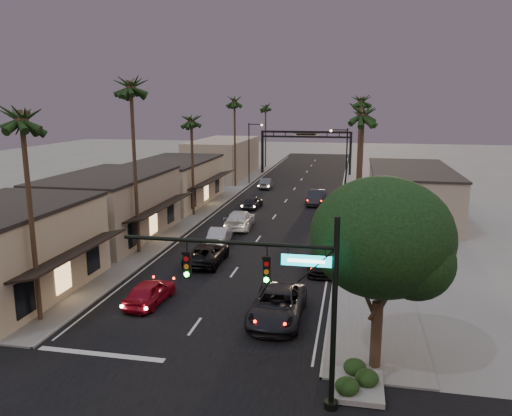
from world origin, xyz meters
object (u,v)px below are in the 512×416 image
at_px(curbside_near, 277,305).
at_px(oncoming_pickup, 207,253).
at_px(corner_tree, 383,242).
at_px(palm_lc, 191,117).
at_px(palm_far, 266,105).
at_px(streetlight_left, 251,148).
at_px(streetlight_right, 344,160).
at_px(palm_lb, 131,82).
at_px(oncoming_red, 150,292).
at_px(traffic_signal, 285,284).
at_px(palm_rc, 360,112).
at_px(palm_rb, 361,98).
at_px(palm_la, 21,111).
at_px(palm_ra, 363,109).
at_px(palm_ld, 234,99).
at_px(arch, 306,141).
at_px(oncoming_silver, 220,235).
at_px(curbside_black, 323,261).

bearing_deg(curbside_near, oncoming_pickup, 127.52).
xyz_separation_m(corner_tree, palm_lc, (-18.08, 28.55, 4.49)).
bearing_deg(palm_far, streetlight_left, -86.05).
xyz_separation_m(streetlight_right, palm_far, (-15.22, 33.00, 6.11)).
xyz_separation_m(corner_tree, streetlight_left, (-16.40, 50.55, -0.65)).
xyz_separation_m(palm_lb, oncoming_red, (4.97, -9.48, -12.64)).
bearing_deg(streetlight_right, oncoming_red, -108.00).
bearing_deg(traffic_signal, palm_rc, 87.22).
relative_size(streetlight_left, palm_rb, 0.63).
height_order(palm_la, oncoming_pickup, palm_la).
bearing_deg(oncoming_red, palm_lb, -58.75).
xyz_separation_m(palm_lc, curbside_near, (12.84, -24.23, -9.63)).
bearing_deg(streetlight_left, palm_ra, -65.46).
xyz_separation_m(palm_la, oncoming_red, (4.97, 3.52, -10.70)).
bearing_deg(palm_ld, arch, 60.17).
relative_size(streetlight_left, oncoming_silver, 2.05).
bearing_deg(palm_ra, curbside_black, -125.41).
relative_size(traffic_signal, oncoming_pickup, 1.57).
xyz_separation_m(arch, curbside_black, (6.20, -49.37, -4.83)).
distance_m(palm_lc, oncoming_pickup, 19.17).
xyz_separation_m(palm_ld, palm_rc, (17.20, 9.00, -1.95)).
relative_size(streetlight_right, curbside_black, 1.87).
bearing_deg(curbside_black, oncoming_silver, 149.62).
xyz_separation_m(streetlight_right, curbside_black, (-0.72, -24.38, -4.63)).
height_order(oncoming_red, oncoming_silver, oncoming_red).
bearing_deg(streetlight_left, streetlight_right, -43.21).
bearing_deg(curbside_black, palm_lc, 134.54).
bearing_deg(oncoming_silver, corner_tree, 118.57).
relative_size(palm_lb, palm_rc, 1.25).
height_order(corner_tree, palm_la, palm_la).
distance_m(palm_lc, palm_rb, 19.07).
bearing_deg(oncoming_red, oncoming_silver, -89.11).
distance_m(arch, curbside_near, 58.57).
bearing_deg(oncoming_red, palm_ld, -79.76).
bearing_deg(traffic_signal, palm_lb, 128.44).
bearing_deg(traffic_signal, palm_ld, 105.65).
bearing_deg(traffic_signal, palm_la, 160.71).
relative_size(palm_rc, oncoming_red, 2.78).
relative_size(streetlight_left, oncoming_pickup, 1.66).
bearing_deg(curbside_near, palm_ld, 106.89).
relative_size(oncoming_pickup, curbside_near, 0.89).
height_order(corner_tree, curbside_black, corner_tree).
distance_m(palm_ld, palm_ra, 35.47).
bearing_deg(streetlight_left, palm_la, -91.96).
relative_size(streetlight_left, palm_ld, 0.63).
bearing_deg(oncoming_pickup, traffic_signal, 115.60).
bearing_deg(palm_ra, palm_far, 107.38).
distance_m(corner_tree, oncoming_silver, 23.08).
bearing_deg(palm_ra, streetlight_right, 94.57).
bearing_deg(curbside_black, palm_lb, 175.32).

